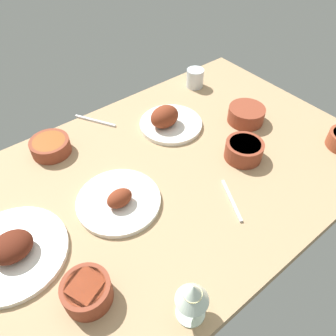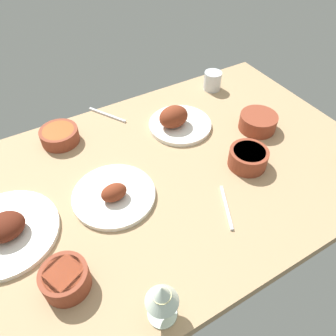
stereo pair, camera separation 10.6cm
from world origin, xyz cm
name	(u,v)px [view 1 (the left image)]	position (x,y,z in cm)	size (l,w,h in cm)	color
dining_table	(168,176)	(0.00, 0.00, 2.00)	(140.00, 90.00, 4.00)	tan
plate_near_viewer	(168,121)	(14.82, 18.60, 6.91)	(23.64, 23.64, 9.43)	white
plate_far_side	(12,251)	(-50.67, 1.83, 5.99)	(29.24, 29.24, 7.69)	white
plate_center_main	(119,201)	(-19.63, -1.00, 5.38)	(25.37, 25.37, 6.65)	white
bowl_onions	(246,114)	(40.54, 2.90, 7.23)	(13.77, 13.77, 5.96)	brown
bowl_potatoes	(244,150)	(24.63, -10.31, 7.40)	(12.82, 12.82, 6.28)	brown
bowl_soup	(50,146)	(-25.59, 33.05, 6.80)	(13.50, 13.50, 5.13)	brown
bowl_sauce	(87,291)	(-40.73, -20.68, 7.44)	(11.75, 11.75, 6.37)	brown
wine_glass	(193,295)	(-24.07, -38.52, 13.93)	(7.60, 7.60, 14.00)	silver
water_tumbler	(195,78)	(41.89, 33.72, 7.93)	(7.40, 7.40, 7.86)	silver
fork_loose	(95,121)	(-5.19, 38.71, 4.40)	(17.50, 0.90, 0.80)	silver
spoon_loose	(231,200)	(7.58, -21.41, 4.40)	(16.13, 0.90, 0.80)	silver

